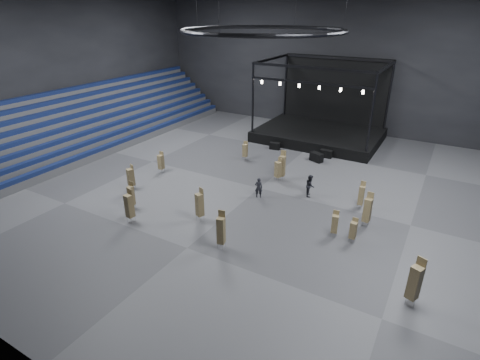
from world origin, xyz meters
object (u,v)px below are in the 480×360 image
Objects in this scene: chair_stack_1 at (221,230)px; chair_stack_11 at (131,195)px; man_center at (259,188)px; chair_stack_10 at (335,223)px; flight_case_right at (326,154)px; stage at (321,127)px; flight_case_mid at (317,157)px; chair_stack_3 at (245,150)px; chair_stack_8 at (131,177)px; chair_stack_6 at (129,205)px; chair_stack_2 at (415,282)px; flight_case_left at (275,146)px; chair_stack_4 at (200,204)px; chair_stack_9 at (278,169)px; chair_stack_7 at (361,195)px; chair_stack_12 at (161,162)px; chair_stack_13 at (368,209)px; crew_member at (310,186)px; chair_stack_0 at (282,165)px; chair_stack_5 at (353,230)px.

chair_stack_11 is (-9.00, 0.99, -0.22)m from chair_stack_1.
chair_stack_10 is at bearing 137.07° from man_center.
chair_stack_10 is at bearing -69.91° from flight_case_right.
stage is 17.82m from man_center.
chair_stack_3 reaches higher than flight_case_mid.
chair_stack_10 is at bearing 25.78° from chair_stack_8.
flight_case_mid is (2.19, -7.59, -0.99)m from stage.
chair_stack_2 is at bearing 9.80° from chair_stack_6.
flight_case_left is 5.44m from flight_case_mid.
flight_case_left is 17.02m from chair_stack_4.
flight_case_right is 8.30m from chair_stack_9.
chair_stack_1 reaches higher than flight_case_right.
flight_case_mid is at bearing 125.52° from chair_stack_7.
chair_stack_13 is (19.40, -0.09, 0.25)m from chair_stack_12.
chair_stack_11 is (-9.22, -16.97, 0.73)m from flight_case_mid.
chair_stack_6 reaches higher than chair_stack_3.
crew_member is at bearing 63.96° from chair_stack_1.
stage is 5.30× the size of chair_stack_4.
chair_stack_2 is at bearing -16.07° from chair_stack_9.
chair_stack_0 is 10.00m from chair_stack_4.
crew_member is (-5.27, 2.59, -0.44)m from chair_stack_13.
chair_stack_1 is at bearing -11.02° from chair_stack_11.
chair_stack_6 reaches higher than chair_stack_5.
chair_stack_7 is at bearing 101.28° from chair_stack_5.
chair_stack_7 is 1.16× the size of chair_stack_10.
chair_stack_13 is (7.63, 7.58, -0.02)m from chair_stack_1.
crew_member is at bearing 46.31° from chair_stack_8.
chair_stack_7 is 5.06m from chair_stack_10.
chair_stack_3 is (-7.15, -4.93, 0.67)m from flight_case_right.
flight_case_left is at bearing 88.76° from chair_stack_6.
chair_stack_0 is 1.23× the size of chair_stack_7.
chair_stack_10 is 17.99m from chair_stack_12.
chair_stack_2 is at bearing -50.71° from chair_stack_10.
chair_stack_9 is (-12.81, 10.82, -0.32)m from chair_stack_2.
chair_stack_0 is 1.61× the size of man_center.
chair_stack_3 is at bearing 50.57° from chair_stack_12.
flight_case_mid is 0.59× the size of chair_stack_11.
flight_case_left is at bearing 115.90° from chair_stack_10.
flight_case_left is (-3.13, -6.43, -1.07)m from stage.
chair_stack_12 is (-17.80, 2.59, 0.08)m from chair_stack_10.
chair_stack_13 reaches higher than chair_stack_3.
chair_stack_6 is (-6.64, -12.48, -0.07)m from chair_stack_0.
chair_stack_0 is at bearing 161.20° from chair_stack_2.
chair_stack_8 reaches higher than flight_case_left.
crew_member is (14.13, 2.50, -0.19)m from chair_stack_12.
chair_stack_0 is 4.25m from man_center.
stage is 11.23× the size of flight_case_right.
chair_stack_5 is 15.98m from chair_stack_6.
chair_stack_4 is 1.15× the size of chair_stack_7.
chair_stack_1 is 14.05m from chair_stack_12.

